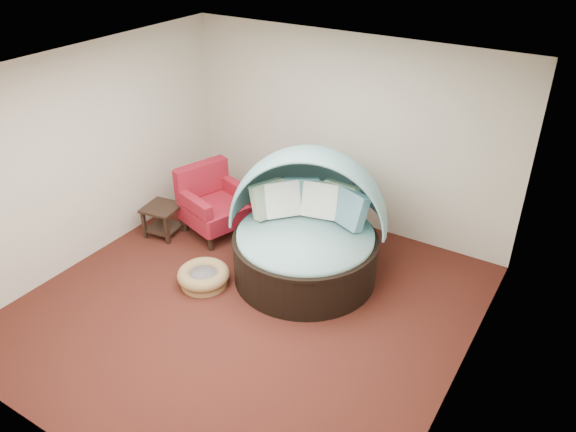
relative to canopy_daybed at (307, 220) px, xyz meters
The scene contains 10 objects.
floor 1.29m from the canopy_daybed, 103.58° to the right, with size 5.00×5.00×0.00m, color #4D1E16.
wall_back 1.64m from the canopy_daybed, 99.07° to the left, with size 5.00×5.00×0.00m, color beige.
wall_front 3.56m from the canopy_daybed, 93.93° to the right, with size 5.00×5.00×0.00m, color beige.
wall_left 2.98m from the canopy_daybed, 160.05° to the right, with size 5.00×5.00×0.00m, color beige.
wall_right 2.54m from the canopy_daybed, 23.76° to the right, with size 5.00×5.00×0.00m, color beige.
ceiling 2.26m from the canopy_daybed, 103.58° to the right, with size 5.00×5.00×0.00m, color white.
canopy_daybed is the anchor object (origin of this frame).
pet_basket 1.50m from the canopy_daybed, 136.13° to the right, with size 0.84×0.84×0.23m.
red_armchair 1.72m from the canopy_daybed, behind, with size 1.07×1.07×1.00m.
side_table 2.31m from the canopy_daybed, behind, with size 0.55×0.55×0.46m.
Camera 1 is at (3.26, -4.30, 4.35)m, focal length 35.00 mm.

